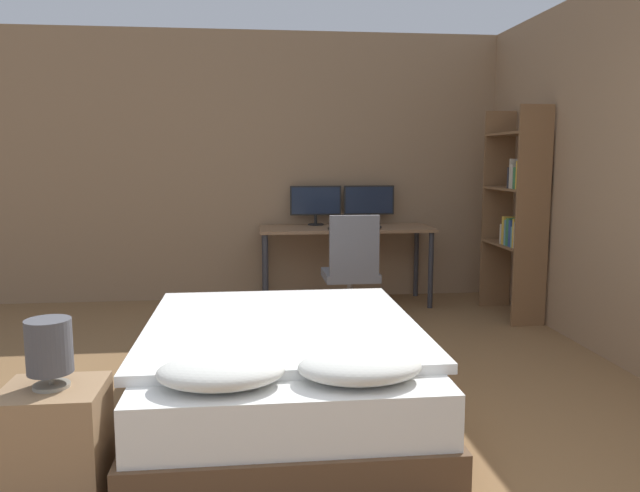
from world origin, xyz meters
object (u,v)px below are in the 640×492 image
office_chair (351,281)px  monitor_right (369,202)px  bedside_lamp (49,348)px  bookshelf (518,207)px  keyboard (349,229)px  computer_mouse (378,227)px  bed (283,373)px  desk (345,236)px  nightstand (55,444)px  monitor_left (316,202)px

office_chair → monitor_right: bearing=71.4°
bedside_lamp → bookshelf: 4.23m
keyboard → computer_mouse: (0.28, 0.00, 0.01)m
bed → bookshelf: size_ratio=1.05×
desk → office_chair: bearing=-95.0°
nightstand → monitor_left: (1.49, 3.65, 0.75)m
keyboard → desk: bearing=90.0°
monitor_right → office_chair: monitor_right is taller
bed → office_chair: (0.69, 1.91, 0.12)m
desk → bookshelf: bearing=-26.1°
bed → bedside_lamp: bearing=-144.1°
desk → monitor_left: (-0.27, 0.21, 0.32)m
desk → monitor_left: monitor_left is taller
monitor_right → bookshelf: 1.50m
monitor_left → computer_mouse: size_ratio=7.37×
keyboard → computer_mouse: computer_mouse is taller
monitor_left → monitor_right: 0.55m
monitor_left → keyboard: bearing=-57.4°
desk → keyboard: bearing=-90.0°
bedside_lamp → desk: 3.87m
desk → office_chair: office_chair is taller
keyboard → monitor_right: bearing=57.4°
monitor_left → monitor_right: bearing=0.0°
monitor_left → bedside_lamp: bearing=-112.2°
bedside_lamp → monitor_right: 4.20m
nightstand → bedside_lamp: size_ratio=1.71×
nightstand → bookshelf: (3.21, 2.73, 0.76)m
desk → bedside_lamp: bearing=-117.2°
nightstand → desk: desk is taller
bed → keyboard: (0.76, 2.50, 0.52)m
keyboard → bookshelf: bearing=-19.0°
keyboard → monitor_left: bearing=122.6°
desk → bookshelf: bookshelf is taller
nightstand → bookshelf: size_ratio=0.26×
bedside_lamp → bookshelf: size_ratio=0.15×
monitor_left → desk: bearing=-38.2°
monitor_left → office_chair: monitor_left is taller
nightstand → bookshelf: 4.28m
monitor_left → computer_mouse: monitor_left is taller
bed → bookshelf: bookshelf is taller
monitor_right → desk: bearing=-141.8°
bookshelf → bed: bearing=-137.8°
office_chair → bookshelf: (1.52, 0.09, 0.62)m
monitor_left → bed: bearing=-99.5°
bed → bedside_lamp: (-1.00, -0.73, 0.40)m
monitor_right → office_chair: size_ratio=0.53×
bedside_lamp → computer_mouse: 3.82m
bedside_lamp → computer_mouse: computer_mouse is taller
nightstand → computer_mouse: bearing=57.6°
nightstand → office_chair: office_chair is taller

